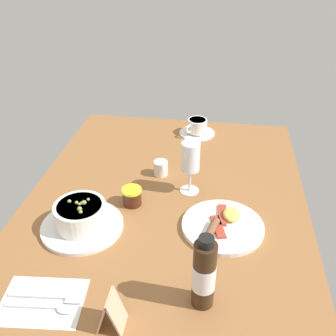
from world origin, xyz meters
TOP-DOWN VIEW (x-y plane):
  - ground_plane at (0.00, 0.00)cm, footprint 110.00×84.00cm
  - porridge_bowl at (17.26, -20.59)cm, footprint 22.32×22.32cm
  - cutlery_setting at (42.20, -20.83)cm, footprint 15.10×19.37cm
  - coffee_cup at (-43.36, 5.72)cm, footprint 13.91×13.91cm
  - creamer_jug at (-12.11, -3.64)cm, footprint 5.55×4.60cm
  - wine_glass at (-4.29, 6.63)cm, footprint 5.94×5.94cm
  - jam_jar at (4.82, -9.45)cm, footprint 5.80×5.80cm
  - sauce_bottle_brown at (36.99, 13.53)cm, footprint 5.02×5.02cm
  - breakfast_plate at (11.78, 17.40)cm, footprint 22.37×22.37cm
  - menu_card at (45.46, -4.46)cm, footprint 5.46×5.45cm

SIDE VIEW (x-z plane):
  - ground_plane at x=0.00cm, z-range -3.00..0.00cm
  - cutlery_setting at x=42.20cm, z-range -0.20..0.70cm
  - breakfast_plate at x=11.78cm, z-range -0.90..2.80cm
  - creamer_jug at x=-12.11cm, z-range -0.20..5.30cm
  - coffee_cup at x=-43.36cm, z-range -0.39..5.71cm
  - jam_jar at x=4.82cm, z-range 0.03..5.40cm
  - porridge_bowl at x=17.26cm, z-range -0.61..7.92cm
  - menu_card at x=45.46cm, z-range -0.06..8.76cm
  - sauce_bottle_brown at x=36.99cm, z-range -0.76..18.07cm
  - wine_glass at x=-4.29cm, z-range 3.04..19.98cm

